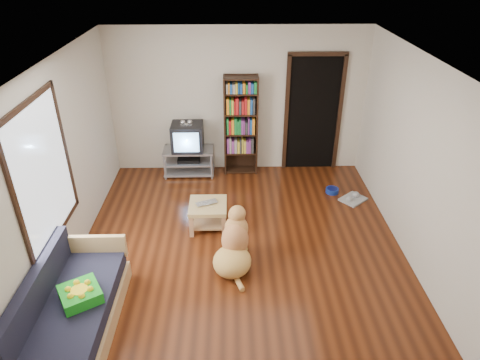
{
  "coord_description": "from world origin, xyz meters",
  "views": [
    {
      "loc": [
        -0.12,
        -4.77,
        3.77
      ],
      "look_at": [
        -0.01,
        0.37,
        0.9
      ],
      "focal_mm": 32.0,
      "sensor_mm": 36.0,
      "label": 1
    }
  ],
  "objects_px": {
    "green_cushion": "(80,294)",
    "sofa": "(72,312)",
    "grey_rag": "(353,199)",
    "dog_bowl": "(332,191)",
    "bookshelf": "(241,121)",
    "laptop": "(208,205)",
    "crt_tv": "(188,136)",
    "coffee_table": "(208,211)",
    "tv_stand": "(189,161)",
    "dog": "(234,246)"
  },
  "relations": [
    {
      "from": "crt_tv",
      "to": "sofa",
      "type": "bearing_deg",
      "value": -104.93
    },
    {
      "from": "laptop",
      "to": "grey_rag",
      "type": "distance_m",
      "value": 2.52
    },
    {
      "from": "laptop",
      "to": "dog_bowl",
      "type": "xyz_separation_m",
      "value": [
        2.08,
        0.99,
        -0.37
      ]
    },
    {
      "from": "green_cushion",
      "to": "grey_rag",
      "type": "height_order",
      "value": "green_cushion"
    },
    {
      "from": "tv_stand",
      "to": "dog",
      "type": "xyz_separation_m",
      "value": [
        0.8,
        -2.57,
        0.02
      ]
    },
    {
      "from": "grey_rag",
      "to": "tv_stand",
      "type": "height_order",
      "value": "tv_stand"
    },
    {
      "from": "green_cushion",
      "to": "laptop",
      "type": "relative_size",
      "value": 1.25
    },
    {
      "from": "dog_bowl",
      "to": "bookshelf",
      "type": "distance_m",
      "value": 2.01
    },
    {
      "from": "dog_bowl",
      "to": "sofa",
      "type": "height_order",
      "value": "sofa"
    },
    {
      "from": "laptop",
      "to": "sofa",
      "type": "bearing_deg",
      "value": -148.68
    },
    {
      "from": "green_cushion",
      "to": "dog_bowl",
      "type": "relative_size",
      "value": 1.79
    },
    {
      "from": "dog_bowl",
      "to": "bookshelf",
      "type": "relative_size",
      "value": 0.12
    },
    {
      "from": "dog_bowl",
      "to": "dog",
      "type": "distance_m",
      "value": 2.5
    },
    {
      "from": "dog",
      "to": "bookshelf",
      "type": "bearing_deg",
      "value": 86.82
    },
    {
      "from": "crt_tv",
      "to": "bookshelf",
      "type": "distance_m",
      "value": 0.99
    },
    {
      "from": "green_cushion",
      "to": "tv_stand",
      "type": "distance_m",
      "value": 3.71
    },
    {
      "from": "bookshelf",
      "to": "dog",
      "type": "distance_m",
      "value": 2.76
    },
    {
      "from": "crt_tv",
      "to": "coffee_table",
      "type": "height_order",
      "value": "crt_tv"
    },
    {
      "from": "dog_bowl",
      "to": "tv_stand",
      "type": "relative_size",
      "value": 0.24
    },
    {
      "from": "laptop",
      "to": "bookshelf",
      "type": "bearing_deg",
      "value": 51.57
    },
    {
      "from": "green_cushion",
      "to": "sofa",
      "type": "height_order",
      "value": "sofa"
    },
    {
      "from": "crt_tv",
      "to": "sofa",
      "type": "height_order",
      "value": "crt_tv"
    },
    {
      "from": "green_cushion",
      "to": "coffee_table",
      "type": "distance_m",
      "value": 2.29
    },
    {
      "from": "dog_bowl",
      "to": "dog",
      "type": "height_order",
      "value": "dog"
    },
    {
      "from": "laptop",
      "to": "bookshelf",
      "type": "xyz_separation_m",
      "value": [
        0.53,
        1.83,
        0.59
      ]
    },
    {
      "from": "tv_stand",
      "to": "dog",
      "type": "bearing_deg",
      "value": -72.67
    },
    {
      "from": "coffee_table",
      "to": "laptop",
      "type": "bearing_deg",
      "value": -90.0
    },
    {
      "from": "crt_tv",
      "to": "dog",
      "type": "height_order",
      "value": "crt_tv"
    },
    {
      "from": "green_cushion",
      "to": "dog",
      "type": "relative_size",
      "value": 0.4
    },
    {
      "from": "crt_tv",
      "to": "sofa",
      "type": "relative_size",
      "value": 0.32
    },
    {
      "from": "grey_rag",
      "to": "dog_bowl",
      "type": "bearing_deg",
      "value": 140.19
    },
    {
      "from": "laptop",
      "to": "coffee_table",
      "type": "distance_m",
      "value": 0.14
    },
    {
      "from": "coffee_table",
      "to": "green_cushion",
      "type": "bearing_deg",
      "value": -123.85
    },
    {
      "from": "tv_stand",
      "to": "crt_tv",
      "type": "bearing_deg",
      "value": 90.0
    },
    {
      "from": "grey_rag",
      "to": "sofa",
      "type": "distance_m",
      "value": 4.61
    },
    {
      "from": "grey_rag",
      "to": "dog",
      "type": "relative_size",
      "value": 0.41
    },
    {
      "from": "dog_bowl",
      "to": "crt_tv",
      "type": "bearing_deg",
      "value": 162.91
    },
    {
      "from": "laptop",
      "to": "dog_bowl",
      "type": "relative_size",
      "value": 1.43
    },
    {
      "from": "bookshelf",
      "to": "dog",
      "type": "xyz_separation_m",
      "value": [
        -0.15,
        -2.66,
        -0.71
      ]
    },
    {
      "from": "coffee_table",
      "to": "dog",
      "type": "bearing_deg",
      "value": -66.33
    },
    {
      "from": "green_cushion",
      "to": "coffee_table",
      "type": "xyz_separation_m",
      "value": [
        1.27,
        1.9,
        -0.21
      ]
    },
    {
      "from": "green_cushion",
      "to": "dog",
      "type": "xyz_separation_m",
      "value": [
        1.65,
        1.03,
        -0.19
      ]
    },
    {
      "from": "bookshelf",
      "to": "laptop",
      "type": "bearing_deg",
      "value": -106.11
    },
    {
      "from": "grey_rag",
      "to": "crt_tv",
      "type": "bearing_deg",
      "value": 160.01
    },
    {
      "from": "grey_rag",
      "to": "bookshelf",
      "type": "bearing_deg",
      "value": 149.49
    },
    {
      "from": "green_cushion",
      "to": "dog",
      "type": "bearing_deg",
      "value": 0.64
    },
    {
      "from": "dog",
      "to": "crt_tv",
      "type": "bearing_deg",
      "value": 107.19
    },
    {
      "from": "dog",
      "to": "green_cushion",
      "type": "bearing_deg",
      "value": -148.05
    },
    {
      "from": "bookshelf",
      "to": "coffee_table",
      "type": "xyz_separation_m",
      "value": [
        -0.53,
        -1.8,
        -0.72
      ]
    },
    {
      "from": "green_cushion",
      "to": "sofa",
      "type": "bearing_deg",
      "value": 162.54
    }
  ]
}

